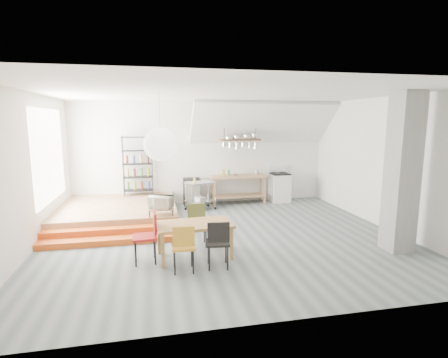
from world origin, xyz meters
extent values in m
plane|color=#566163|center=(0.00, 0.00, 0.00)|extent=(8.00, 8.00, 0.00)
cube|color=silver|center=(0.00, 3.50, 1.60)|extent=(8.00, 0.04, 3.20)
cube|color=silver|center=(-4.00, 0.00, 1.60)|extent=(0.04, 7.00, 3.20)
cube|color=silver|center=(4.00, 0.00, 1.60)|extent=(0.04, 7.00, 3.20)
cube|color=white|center=(0.00, 0.00, 3.20)|extent=(8.00, 7.00, 0.02)
cube|color=white|center=(1.80, 2.90, 2.55)|extent=(4.40, 1.44, 1.32)
cube|color=white|center=(-3.98, 1.50, 1.80)|extent=(0.02, 2.50, 2.20)
cube|color=#8E6947|center=(-2.50, 2.00, 0.20)|extent=(3.00, 3.00, 0.40)
cube|color=#C75017|center=(-2.50, 0.05, 0.07)|extent=(3.00, 0.35, 0.13)
cube|color=#C75017|center=(-2.50, 0.40, 0.13)|extent=(3.00, 0.35, 0.27)
cube|color=gray|center=(3.30, -1.50, 1.60)|extent=(0.50, 0.50, 3.20)
cube|color=#8E6947|center=(1.10, 3.15, 0.88)|extent=(1.80, 0.60, 0.06)
cube|color=#8E6947|center=(1.10, 3.15, 0.25)|extent=(1.70, 0.55, 0.04)
cube|color=#8E6947|center=(1.92, 3.37, 0.43)|extent=(0.06, 0.06, 0.86)
cube|color=#8E6947|center=(0.28, 3.37, 0.43)|extent=(0.06, 0.06, 0.86)
cube|color=#8E6947|center=(1.92, 2.93, 0.43)|extent=(0.06, 0.06, 0.86)
cube|color=#8E6947|center=(0.28, 2.93, 0.43)|extent=(0.06, 0.06, 0.86)
cube|color=white|center=(2.50, 3.15, 0.45)|extent=(0.60, 0.60, 0.90)
cube|color=black|center=(2.50, 3.15, 0.92)|extent=(0.58, 0.58, 0.03)
cube|color=white|center=(2.50, 3.43, 1.05)|extent=(0.60, 0.05, 0.25)
cylinder|color=black|center=(2.64, 3.29, 0.94)|extent=(0.18, 0.18, 0.02)
cylinder|color=black|center=(2.36, 3.29, 0.94)|extent=(0.18, 0.18, 0.02)
cylinder|color=black|center=(2.64, 3.01, 0.94)|extent=(0.18, 0.18, 0.02)
cylinder|color=black|center=(2.36, 3.01, 0.94)|extent=(0.18, 0.18, 0.02)
cube|color=#442D1B|center=(1.10, 2.95, 2.05)|extent=(1.20, 0.50, 0.05)
cylinder|color=black|center=(0.60, 2.95, 2.62)|extent=(0.02, 0.02, 1.15)
cylinder|color=black|center=(1.60, 2.95, 2.62)|extent=(0.02, 0.02, 1.15)
cylinder|color=silver|center=(0.60, 2.90, 1.91)|extent=(0.16, 0.16, 0.12)
cylinder|color=silver|center=(0.80, 2.90, 1.89)|extent=(0.20, 0.20, 0.16)
cylinder|color=silver|center=(1.00, 2.90, 1.87)|extent=(0.16, 0.16, 0.20)
cylinder|color=silver|center=(1.20, 2.90, 1.91)|extent=(0.20, 0.20, 0.12)
cylinder|color=silver|center=(1.40, 2.90, 1.89)|extent=(0.16, 0.16, 0.16)
cylinder|color=silver|center=(1.60, 2.90, 1.87)|extent=(0.20, 0.20, 0.20)
cylinder|color=black|center=(-1.58, 3.38, 1.30)|extent=(0.02, 0.02, 1.80)
cylinder|color=black|center=(-2.42, 3.38, 1.30)|extent=(0.02, 0.02, 1.80)
cylinder|color=black|center=(-1.58, 3.02, 1.30)|extent=(0.02, 0.02, 1.80)
cylinder|color=black|center=(-2.42, 3.02, 1.30)|extent=(0.02, 0.02, 1.80)
cube|color=black|center=(-2.00, 3.20, 0.55)|extent=(0.88, 0.38, 0.02)
cube|color=black|center=(-2.00, 3.20, 0.95)|extent=(0.88, 0.38, 0.02)
cube|color=black|center=(-2.00, 3.20, 1.35)|extent=(0.88, 0.38, 0.02)
cube|color=black|center=(-2.00, 3.20, 1.75)|extent=(0.88, 0.38, 0.02)
cube|color=black|center=(-2.00, 3.20, 2.15)|extent=(0.88, 0.38, 0.03)
cylinder|color=#3A702D|center=(-2.00, 3.20, 0.69)|extent=(0.07, 0.07, 0.24)
cylinder|color=olive|center=(-2.00, 3.20, 1.09)|extent=(0.07, 0.07, 0.24)
cylinder|color=maroon|center=(-2.00, 3.20, 1.49)|extent=(0.07, 0.07, 0.24)
cube|color=#8E6947|center=(-1.40, 0.75, 0.55)|extent=(0.60, 0.40, 0.03)
cylinder|color=black|center=(-1.13, 0.92, 0.47)|extent=(0.02, 0.02, 0.13)
cylinder|color=black|center=(-1.67, 0.92, 0.47)|extent=(0.02, 0.02, 0.13)
cylinder|color=black|center=(-1.13, 0.58, 0.47)|extent=(0.02, 0.02, 0.13)
cylinder|color=black|center=(-1.67, 0.58, 0.47)|extent=(0.02, 0.02, 0.13)
sphere|color=white|center=(-1.41, -1.09, 2.20)|extent=(0.60, 0.60, 0.60)
cube|color=olive|center=(-0.81, -1.05, 0.65)|extent=(1.49, 0.91, 0.05)
cube|color=olive|center=(-0.19, -0.66, 0.31)|extent=(0.07, 0.07, 0.63)
cube|color=olive|center=(-1.48, -0.76, 0.31)|extent=(0.07, 0.07, 0.63)
cube|color=olive|center=(-0.14, -1.34, 0.31)|extent=(0.07, 0.07, 0.63)
cube|color=olive|center=(-1.43, -1.43, 0.31)|extent=(0.07, 0.07, 0.63)
cube|color=#B7801F|center=(-1.08, -1.65, 0.45)|extent=(0.41, 0.41, 0.04)
cube|color=#B7801F|center=(-1.08, -1.83, 0.69)|extent=(0.38, 0.05, 0.35)
cylinder|color=black|center=(-1.24, -1.80, 0.22)|extent=(0.03, 0.03, 0.44)
cylinder|color=black|center=(-0.93, -1.81, 0.22)|extent=(0.03, 0.03, 0.44)
cylinder|color=black|center=(-1.23, -1.49, 0.22)|extent=(0.03, 0.03, 0.44)
cylinder|color=black|center=(-0.92, -1.50, 0.22)|extent=(0.03, 0.03, 0.44)
cube|color=black|center=(-0.45, -1.60, 0.46)|extent=(0.45, 0.45, 0.04)
cube|color=black|center=(-0.47, -1.78, 0.71)|extent=(0.39, 0.08, 0.36)
cylinder|color=black|center=(-0.63, -1.75, 0.22)|extent=(0.03, 0.03, 0.45)
cylinder|color=black|center=(-0.31, -1.78, 0.22)|extent=(0.03, 0.03, 0.45)
cylinder|color=black|center=(-0.60, -1.42, 0.22)|extent=(0.03, 0.03, 0.45)
cylinder|color=black|center=(-0.28, -1.46, 0.22)|extent=(0.03, 0.03, 0.45)
cube|color=#505629|center=(-0.68, -0.45, 0.45)|extent=(0.42, 0.42, 0.04)
cube|color=#505629|center=(-0.67, -0.27, 0.70)|extent=(0.38, 0.05, 0.35)
cylinder|color=black|center=(-0.51, -0.30, 0.22)|extent=(0.03, 0.03, 0.44)
cylinder|color=black|center=(-0.83, -0.29, 0.22)|extent=(0.03, 0.03, 0.44)
cylinder|color=black|center=(-0.52, -0.62, 0.22)|extent=(0.03, 0.03, 0.44)
cylinder|color=black|center=(-0.84, -0.61, 0.22)|extent=(0.03, 0.03, 0.44)
cube|color=maroon|center=(-1.75, -1.12, 0.49)|extent=(0.46, 0.46, 0.04)
cube|color=maroon|center=(-1.55, -1.11, 0.76)|extent=(0.06, 0.42, 0.38)
cylinder|color=black|center=(-1.57, -1.28, 0.24)|extent=(0.03, 0.03, 0.48)
cylinder|color=black|center=(-1.58, -0.93, 0.24)|extent=(0.03, 0.03, 0.48)
cylinder|color=black|center=(-1.91, -1.30, 0.24)|extent=(0.03, 0.03, 0.48)
cylinder|color=black|center=(-1.93, -0.95, 0.24)|extent=(0.03, 0.03, 0.48)
cube|color=silver|center=(-0.20, 2.58, 0.82)|extent=(0.95, 0.75, 0.04)
cube|color=silver|center=(-0.20, 2.58, 0.28)|extent=(0.95, 0.75, 0.03)
cylinder|color=silver|center=(0.09, 2.91, 0.42)|extent=(0.03, 0.03, 0.80)
sphere|color=black|center=(0.09, 2.91, 0.04)|extent=(0.07, 0.07, 0.07)
cylinder|color=silver|center=(-0.64, 2.62, 0.42)|extent=(0.03, 0.03, 0.80)
sphere|color=black|center=(-0.64, 2.62, 0.04)|extent=(0.07, 0.07, 0.07)
cylinder|color=silver|center=(0.24, 2.53, 0.42)|extent=(0.03, 0.03, 0.80)
sphere|color=black|center=(0.24, 2.53, 0.04)|extent=(0.07, 0.07, 0.07)
cylinder|color=silver|center=(-0.49, 2.24, 0.42)|extent=(0.03, 0.03, 0.80)
sphere|color=black|center=(-0.49, 2.24, 0.04)|extent=(0.07, 0.07, 0.07)
cube|color=black|center=(-0.39, 3.20, 0.43)|extent=(0.50, 0.50, 0.85)
imported|color=beige|center=(-1.40, 0.75, 0.71)|extent=(0.63, 0.54, 0.30)
imported|color=silver|center=(1.00, 3.10, 0.94)|extent=(0.27, 0.27, 0.05)
camera|label=1|loc=(-1.55, -7.51, 2.62)|focal=28.00mm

